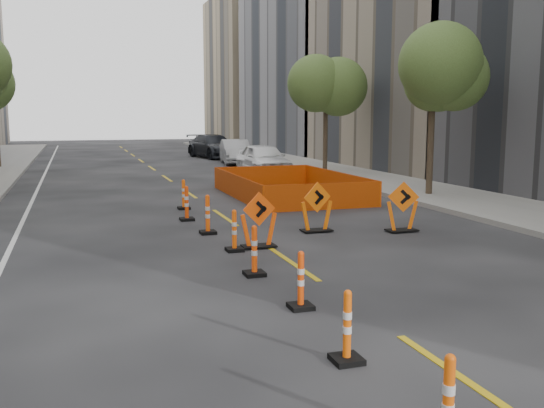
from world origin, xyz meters
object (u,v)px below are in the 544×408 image
object	(u,v)px
channelizer_2	(347,326)
channelizer_4	(254,251)
channelizer_8	(184,194)
channelizer_3	(301,280)
parked_car_near	(263,159)
channelizer_1	(448,404)
parked_car_mid	(235,152)
parked_car_far	(214,146)
channelizer_5	(234,230)
channelizer_6	(208,214)
channelizer_7	(187,203)
chevron_sign_right	(402,207)
chevron_sign_center	(317,207)
chevron_sign_left	(259,220)

from	to	relation	value
channelizer_2	channelizer_4	bearing A→B (deg)	89.06
channelizer_2	channelizer_8	bearing A→B (deg)	89.08
channelizer_2	channelizer_3	bearing A→B (deg)	84.62
channelizer_8	parked_car_near	xyz separation A→B (m)	(5.83, 9.88, 0.33)
channelizer_1	parked_car_mid	distance (m)	33.39
channelizer_3	parked_car_far	distance (m)	34.74
channelizer_5	channelizer_6	distance (m)	2.19
channelizer_7	channelizer_8	xyz separation A→B (m)	(0.29, 2.18, -0.02)
parked_car_near	parked_car_far	xyz separation A→B (m)	(0.40, 13.38, 0.01)
channelizer_1	channelizer_2	world-z (taller)	channelizer_1
channelizer_6	channelizer_8	distance (m)	4.37
channelizer_1	chevron_sign_right	bearing A→B (deg)	62.07
channelizer_1	parked_car_near	xyz separation A→B (m)	(6.05, 25.15, 0.34)
chevron_sign_center	channelizer_1	bearing A→B (deg)	-114.36
channelizer_6	parked_car_near	world-z (taller)	parked_car_near
channelizer_1	chevron_sign_center	bearing A→B (deg)	74.21
channelizer_6	channelizer_5	bearing A→B (deg)	-85.99
channelizer_2	channelizer_3	size ratio (longest dim) A/B	0.99
chevron_sign_right	parked_car_near	size ratio (longest dim) A/B	0.28
channelizer_6	parked_car_far	distance (m)	28.35
chevron_sign_right	parked_car_mid	distance (m)	23.19
parked_car_mid	parked_car_near	bearing A→B (deg)	-85.97
parked_car_mid	parked_car_far	distance (m)	5.80
channelizer_3	chevron_sign_right	distance (m)	7.15
channelizer_3	chevron_sign_left	distance (m)	4.59
chevron_sign_right	parked_car_mid	world-z (taller)	parked_car_mid
parked_car_far	chevron_sign_center	bearing A→B (deg)	-108.26
channelizer_4	chevron_sign_left	bearing A→B (deg)	71.24
channelizer_3	chevron_sign_center	xyz separation A→B (m)	(2.70, 5.92, 0.19)
channelizer_1	channelizer_4	bearing A→B (deg)	89.31
channelizer_3	parked_car_mid	world-z (taller)	parked_car_mid
chevron_sign_center	parked_car_far	distance (m)	28.47
channelizer_1	parked_car_near	distance (m)	25.87
channelizer_6	chevron_sign_left	world-z (taller)	chevron_sign_left
channelizer_6	parked_car_far	world-z (taller)	parked_car_far
channelizer_7	parked_car_near	xyz separation A→B (m)	(6.12, 12.06, 0.31)
channelizer_5	chevron_sign_right	bearing A→B (deg)	10.07
channelizer_8	chevron_sign_center	bearing A→B (deg)	-61.63
channelizer_2	channelizer_4	xyz separation A→B (m)	(0.07, 4.36, 0.02)
channelizer_8	chevron_sign_right	bearing A→B (deg)	-49.45
channelizer_1	chevron_sign_center	world-z (taller)	chevron_sign_center
chevron_sign_center	channelizer_2	bearing A→B (deg)	-118.27
channelizer_4	channelizer_5	xyz separation A→B (m)	(0.17, 2.18, -0.01)
parked_car_mid	channelizer_2	bearing A→B (deg)	-94.27
channelizer_3	chevron_sign_center	bearing A→B (deg)	65.52
channelizer_5	channelizer_7	xyz separation A→B (m)	(-0.32, 4.36, 0.03)
channelizer_6	chevron_sign_right	world-z (taller)	chevron_sign_right
channelizer_3	channelizer_5	bearing A→B (deg)	89.58
channelizer_5	channelizer_8	xyz separation A→B (m)	(-0.03, 6.55, 0.01)
channelizer_3	parked_car_near	bearing A→B (deg)	74.32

